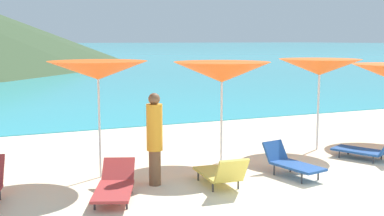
% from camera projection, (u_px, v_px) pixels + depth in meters
% --- Properties ---
extents(ground_plane, '(50.00, 100.00, 0.30)m').
position_uv_depth(ground_plane, '(168.00, 121.00, 17.92)').
color(ground_plane, beige).
extents(umbrella_3, '(2.01, 2.01, 2.38)m').
position_uv_depth(umbrella_3, '(98.00, 70.00, 9.82)').
color(umbrella_3, silver).
rests_on(umbrella_3, ground_plane).
extents(umbrella_4, '(2.24, 2.24, 2.31)m').
position_uv_depth(umbrella_4, '(222.00, 72.00, 11.08)').
color(umbrella_4, silver).
rests_on(umbrella_4, ground_plane).
extents(umbrella_5, '(2.11, 2.11, 2.32)m').
position_uv_depth(umbrella_5, '(320.00, 67.00, 12.37)').
color(umbrella_5, silver).
rests_on(umbrella_5, ground_plane).
extents(lounge_chair_3, '(0.79, 1.42, 0.65)m').
position_uv_depth(lounge_chair_3, '(291.00, 162.00, 10.16)').
color(lounge_chair_3, '#1E478C').
rests_on(lounge_chair_3, ground_plane).
extents(lounge_chair_5, '(1.14, 1.54, 0.64)m').
position_uv_depth(lounge_chair_5, '(367.00, 149.00, 11.55)').
color(lounge_chair_5, '#1E478C').
rests_on(lounge_chair_5, ground_plane).
extents(lounge_chair_8, '(1.19, 1.79, 0.54)m').
position_uv_depth(lounge_chair_8, '(115.00, 185.00, 8.79)').
color(lounge_chair_8, '#A53333').
rests_on(lounge_chair_8, ground_plane).
extents(lounge_chair_9, '(0.70, 1.48, 0.69)m').
position_uv_depth(lounge_chair_9, '(221.00, 173.00, 9.39)').
color(lounge_chair_9, '#D8BF4C').
rests_on(lounge_chair_9, ground_plane).
extents(beachgoer_1, '(0.31, 0.31, 1.80)m').
position_uv_depth(beachgoer_1, '(155.00, 136.00, 9.44)').
color(beachgoer_1, brown).
rests_on(beachgoer_1, ground_plane).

